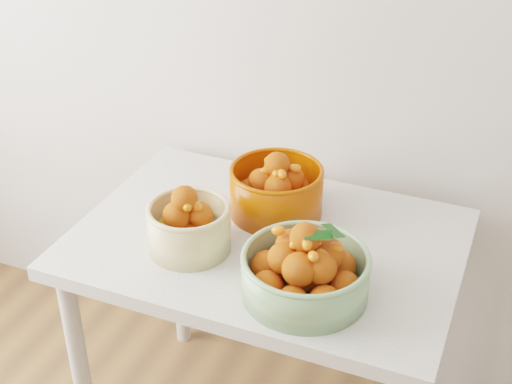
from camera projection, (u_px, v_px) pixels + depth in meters
table at (267, 266)px, 1.92m from camera, size 1.00×0.70×0.75m
bowl_cream at (189, 226)px, 1.79m from camera, size 0.23×0.23×0.18m
bowl_green at (305, 270)px, 1.64m from camera, size 0.37×0.37×0.19m
bowl_orange at (276, 189)px, 1.93m from camera, size 0.31×0.31×0.18m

